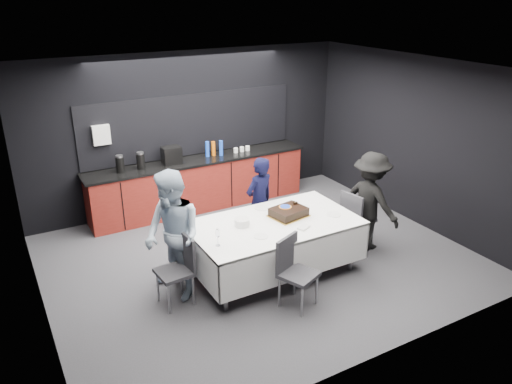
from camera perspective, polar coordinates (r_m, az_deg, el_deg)
ground at (r=7.57m, az=0.37°, el=-7.63°), size 6.00×6.00×0.00m
room_shell at (r=6.83m, az=0.41°, el=6.00°), size 6.04×5.04×2.82m
kitchenette at (r=9.14m, az=-6.61°, el=1.43°), size 4.10×0.64×2.05m
party_table at (r=6.96m, az=2.02°, el=-4.48°), size 2.32×1.32×0.78m
cake_assembly at (r=7.06m, az=3.74°, el=-2.30°), size 0.56×0.49×0.16m
plate_stack at (r=6.78m, az=-1.62°, el=-3.46°), size 0.21×0.21×0.10m
loose_plate_near at (r=6.50m, az=0.56°, el=-5.09°), size 0.18×0.18×0.01m
loose_plate_right_a at (r=7.39m, az=5.41°, el=-1.68°), size 0.19×0.19×0.01m
loose_plate_right_b at (r=7.20m, az=8.90°, el=-2.53°), size 0.21×0.21×0.01m
loose_plate_far at (r=7.32m, az=0.67°, el=-1.83°), size 0.22×0.22×0.01m
fork_pile at (r=6.75m, az=5.47°, el=-4.04°), size 0.20×0.17×0.03m
champagne_flute at (r=6.24m, az=-4.42°, el=-4.82°), size 0.06×0.06×0.22m
chair_left at (r=6.44m, az=-8.72°, el=-8.21°), size 0.45×0.45×0.92m
chair_right at (r=7.80m, az=11.27°, el=-2.70°), size 0.48×0.48×0.92m
chair_near at (r=6.34m, az=4.31°, el=-8.54°), size 0.55×0.55×0.92m
person_center at (r=7.69m, az=0.39°, el=-1.13°), size 0.59×0.47×1.44m
person_left at (r=6.43m, az=-9.47°, el=-4.99°), size 0.80×0.95×1.72m
person_right at (r=7.78m, az=12.93°, el=-1.03°), size 0.76×1.09×1.54m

